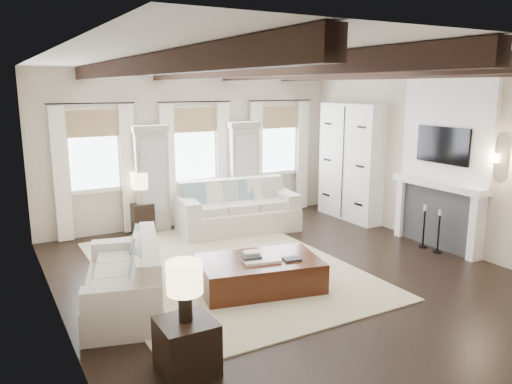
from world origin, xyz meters
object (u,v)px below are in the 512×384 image
side_table_front (187,346)px  sofa_back (237,210)px  ottoman (259,274)px  side_table_back (142,218)px  sofa_left (128,281)px

side_table_front → sofa_back: bearing=57.1°
sofa_back → ottoman: bearing=-111.1°
side_table_back → side_table_front: bearing=-101.9°
sofa_left → side_table_back: bearing=70.3°
sofa_left → side_table_back: (1.16, 3.24, -0.06)m
side_table_front → side_table_back: size_ratio=0.92×
sofa_left → side_table_front: sofa_left is taller
ottoman → sofa_back: bearing=80.9°
sofa_back → side_table_front: size_ratio=4.46×
sofa_back → side_table_front: bearing=-122.9°
side_table_front → side_table_back: (1.07, 5.06, 0.02)m
side_table_back → ottoman: bearing=-80.0°
sofa_back → ottoman: sofa_back is taller
ottoman → side_table_back: bearing=112.0°
sofa_back → side_table_back: sofa_back is taller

